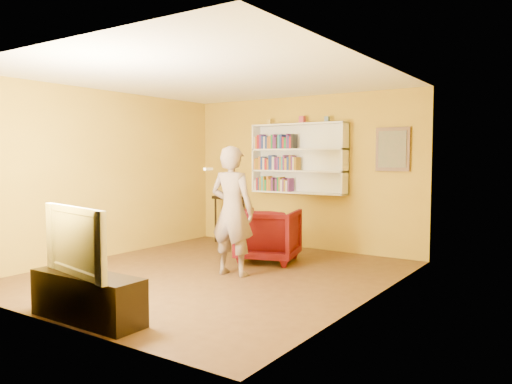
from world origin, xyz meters
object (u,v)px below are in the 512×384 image
(tv_cabinet, at_px, (87,297))
(console_table, at_px, (229,204))
(bookshelf, at_px, (300,159))
(ruby_lustre, at_px, (229,187))
(television, at_px, (86,240))
(person, at_px, (232,211))
(armchair, at_px, (269,235))

(tv_cabinet, bearing_deg, console_table, 110.01)
(bookshelf, height_order, ruby_lustre, bookshelf)
(console_table, relative_size, television, 0.76)
(console_table, distance_m, person, 2.73)
(ruby_lustre, height_order, tv_cabinet, ruby_lustre)
(armchair, distance_m, tv_cabinet, 3.40)
(console_table, relative_size, person, 0.50)
(bookshelf, bearing_deg, armchair, -83.21)
(console_table, height_order, ruby_lustre, ruby_lustre)
(console_table, distance_m, television, 4.79)
(bookshelf, distance_m, ruby_lustre, 1.55)
(armchair, relative_size, tv_cabinet, 0.69)
(armchair, bearing_deg, ruby_lustre, -51.33)
(tv_cabinet, relative_size, television, 1.12)
(armchair, bearing_deg, person, 77.59)
(ruby_lustre, relative_size, tv_cabinet, 0.18)
(bookshelf, xyz_separation_m, ruby_lustre, (-1.45, -0.16, -0.53))
(armchair, xyz_separation_m, person, (0.08, -1.04, 0.48))
(person, distance_m, television, 2.35)
(bookshelf, relative_size, person, 1.01)
(ruby_lustre, bearing_deg, tv_cabinet, -69.99)
(armchair, bearing_deg, television, 74.00)
(ruby_lustre, xyz_separation_m, television, (1.64, -4.50, -0.25))
(console_table, height_order, armchair, console_table)
(ruby_lustre, xyz_separation_m, tv_cabinet, (1.64, -4.50, -0.82))
(ruby_lustre, distance_m, tv_cabinet, 4.86)
(person, bearing_deg, television, 83.20)
(television, bearing_deg, ruby_lustre, 121.03)
(bookshelf, distance_m, console_table, 1.69)
(person, bearing_deg, bookshelf, -90.25)
(bookshelf, bearing_deg, tv_cabinet, -87.64)
(bookshelf, relative_size, ruby_lustre, 7.54)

